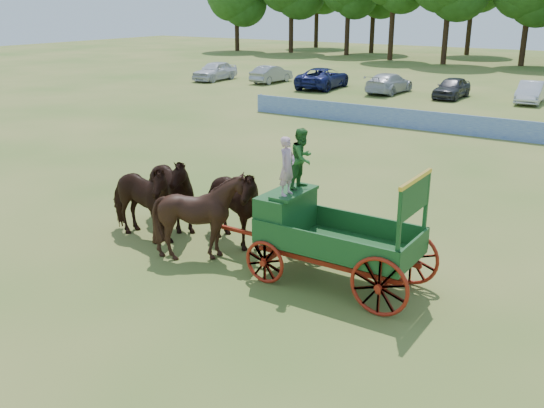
{
  "coord_description": "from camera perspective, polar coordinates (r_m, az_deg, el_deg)",
  "views": [
    {
      "loc": [
        7.55,
        -13.21,
        6.59
      ],
      "look_at": [
        -1.09,
        -0.06,
        1.3
      ],
      "focal_mm": 40.0,
      "sensor_mm": 36.0,
      "label": 1
    }
  ],
  "objects": [
    {
      "name": "horse_lead_left",
      "position": [
        17.66,
        -12.44,
        0.32
      ],
      "size": [
        2.88,
        1.43,
        2.38
      ],
      "primitive_type": "imported",
      "rotation": [
        0.0,
        0.0,
        1.52
      ],
      "color": "black",
      "rests_on": "ground"
    },
    {
      "name": "sponsor_banner",
      "position": [
        32.92,
        17.8,
        7.08
      ],
      "size": [
        26.0,
        0.08,
        1.05
      ],
      "primitive_type": "cube",
      "color": "#1F42AD",
      "rests_on": "ground"
    },
    {
      "name": "horse_wheel_left",
      "position": [
        16.1,
        -6.42,
        -1.13
      ],
      "size": [
        2.39,
        2.18,
        2.38
      ],
      "primitive_type": "imported",
      "rotation": [
        0.0,
        0.0,
        1.44
      ],
      "color": "black",
      "rests_on": "ground"
    },
    {
      "name": "parked_cars",
      "position": [
        44.36,
        21.75,
        9.73
      ],
      "size": [
        52.73,
        7.04,
        1.64
      ],
      "color": "silver",
      "rests_on": "ground"
    },
    {
      "name": "horse_lead_right",
      "position": [
        18.4,
        -10.02,
        1.22
      ],
      "size": [
        3.05,
        1.96,
        2.38
      ],
      "primitive_type": "imported",
      "rotation": [
        0.0,
        0.0,
        1.31
      ],
      "color": "black",
      "rests_on": "ground"
    },
    {
      "name": "ground",
      "position": [
        16.58,
        3.28,
        -4.87
      ],
      "size": [
        160.0,
        160.0,
        0.0
      ],
      "primitive_type": "plane",
      "color": "olive",
      "rests_on": "ground"
    },
    {
      "name": "farm_dray",
      "position": [
        14.82,
        3.89,
        -1.18
      ],
      "size": [
        6.0,
        2.0,
        3.66
      ],
      "color": "#A62D10",
      "rests_on": "ground"
    },
    {
      "name": "horse_wheel_right",
      "position": [
        16.91,
        -4.05,
        -0.09
      ],
      "size": [
        3.05,
        1.96,
        2.38
      ],
      "primitive_type": "imported",
      "rotation": [
        0.0,
        0.0,
        1.31
      ],
      "color": "black",
      "rests_on": "ground"
    }
  ]
}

